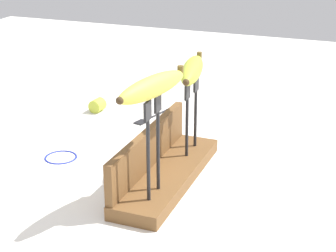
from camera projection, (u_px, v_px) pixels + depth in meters
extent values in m
plane|color=silver|center=(168.00, 181.00, 1.19)|extent=(3.00, 3.00, 0.00)
cube|color=brown|center=(168.00, 175.00, 1.18)|extent=(0.39, 0.11, 0.03)
cube|color=brown|center=(148.00, 148.00, 1.18)|extent=(0.38, 0.02, 0.09)
cylinder|color=black|center=(148.00, 161.00, 1.02)|extent=(0.01, 0.01, 0.16)
cube|color=black|center=(148.00, 111.00, 0.99)|extent=(0.03, 0.00, 0.04)
cylinder|color=black|center=(158.00, 151.00, 1.07)|extent=(0.01, 0.01, 0.16)
cube|color=black|center=(158.00, 103.00, 1.03)|extent=(0.03, 0.00, 0.04)
cylinder|color=black|center=(187.00, 128.00, 1.22)|extent=(0.01, 0.01, 0.13)
cube|color=black|center=(187.00, 91.00, 1.19)|extent=(0.03, 0.00, 0.04)
cylinder|color=black|center=(195.00, 119.00, 1.27)|extent=(0.01, 0.01, 0.13)
cube|color=black|center=(196.00, 83.00, 1.24)|extent=(0.03, 0.00, 0.04)
ellipsoid|color=#DBD147|center=(153.00, 87.00, 0.99)|extent=(0.20, 0.08, 0.04)
cylinder|color=brown|center=(180.00, 70.00, 1.06)|extent=(0.01, 0.01, 0.02)
sphere|color=#3F2D19|center=(120.00, 101.00, 0.92)|extent=(0.01, 0.01, 0.01)
ellipsoid|color=#B2C138|center=(192.00, 70.00, 1.20)|extent=(0.20, 0.08, 0.04)
cylinder|color=brown|center=(197.00, 56.00, 1.28)|extent=(0.01, 0.01, 0.02)
sphere|color=#3F2D19|center=(186.00, 82.00, 1.11)|extent=(0.01, 0.01, 0.01)
cylinder|color=black|center=(161.00, 112.00, 1.58)|extent=(0.15, 0.04, 0.01)
cube|color=black|center=(141.00, 122.00, 1.51)|extent=(0.04, 0.03, 0.01)
cylinder|color=#B2C138|center=(97.00, 105.00, 1.59)|extent=(0.04, 0.04, 0.04)
cylinder|color=beige|center=(101.00, 103.00, 1.60)|extent=(0.01, 0.03, 0.03)
torus|color=#1E2DA5|center=(61.00, 157.00, 1.30)|extent=(0.08, 0.08, 0.00)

